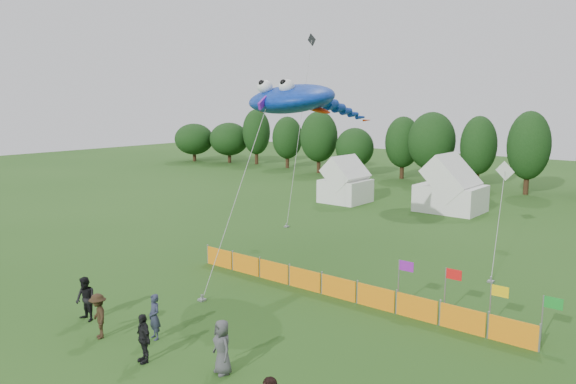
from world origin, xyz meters
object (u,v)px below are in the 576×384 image
Objects in this scene: barrier_fence at (338,288)px; tent_left at (346,184)px; spectator_c at (98,316)px; spectator_d at (143,338)px; stingray_kite at (296,99)px; tent_right at (451,190)px; spectator_b at (86,299)px; spectator_e at (222,347)px; spectator_a at (154,317)px.

tent_left is at bearing 122.90° from barrier_fence.
tent_left is at bearing 128.79° from spectator_c.
stingray_kite is (-2.89, 12.27, 8.32)m from spectator_d.
stingray_kite reaches higher than barrier_fence.
spectator_b is at bearing -93.88° from tent_right.
spectator_e is at bearing 38.33° from spectator_d.
spectator_b is at bearing -175.18° from spectator_c.
barrier_fence is at bearing -78.92° from tent_right.
spectator_e reaches higher than spectator_c.
barrier_fence is (13.63, -21.06, -1.20)m from tent_left.
stingray_kite is at bearing 150.93° from barrier_fence.
spectator_d is at bearing 20.29° from spectator_c.
spectator_a is at bearing -81.54° from stingray_kite.
tent_right is at bearing 105.68° from spectator_a.
tent_right is 2.87× the size of spectator_c.
barrier_fence is 10.16m from stingray_kite.
tent_right is 21.76m from stingray_kite.
spectator_e is at bearing 9.02° from spectator_a.
spectator_e reaches higher than spectator_b.
tent_left is at bearing -167.95° from tent_right.
spectator_d is 0.13× the size of stingray_kite.
tent_right is (9.12, 1.95, 0.13)m from tent_left.
tent_right is 2.72× the size of spectator_b.
spectator_b reaches higher than spectator_d.
barrier_fence is 9.94× the size of spectator_a.
stingray_kite reaches higher than spectator_a.
tent_right is 23.48m from barrier_fence.
stingray_kite is at bearing 80.06° from spectator_b.
spectator_b is 7.77m from spectator_e.
tent_left is 0.27× the size of stingray_kite.
stingray_kite is at bearing 111.87° from spectator_c.
spectator_d is at bearing -99.79° from barrier_fence.
spectator_e is at bearing 32.96° from spectator_c.
spectator_b is 5.05m from spectator_d.
tent_right reaches higher than barrier_fence.
spectator_a is (1.55, -31.29, -0.93)m from tent_right.
spectator_c is at bearing -167.16° from spectator_d.
spectator_a is 2.21m from spectator_c.
tent_right is at bearing 101.08° from barrier_fence.
spectator_c is (-0.21, -32.62, -0.94)m from tent_right.
tent_right is 32.08m from spectator_b.
spectator_b is at bearing -158.27° from spectator_e.
tent_right is 2.72× the size of spectator_e.
tent_right is 0.29× the size of barrier_fence.
tent_left is 0.21× the size of barrier_fence.
spectator_b is at bearing -126.60° from barrier_fence.
tent_left is at bearing 122.83° from spectator_a.
spectator_a is 3.78m from spectator_b.
spectator_e reaches higher than spectator_a.
barrier_fence is 8.80m from spectator_a.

